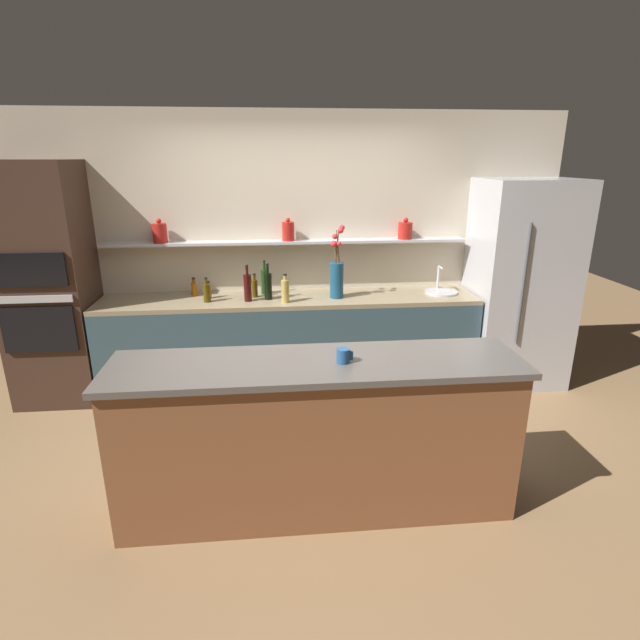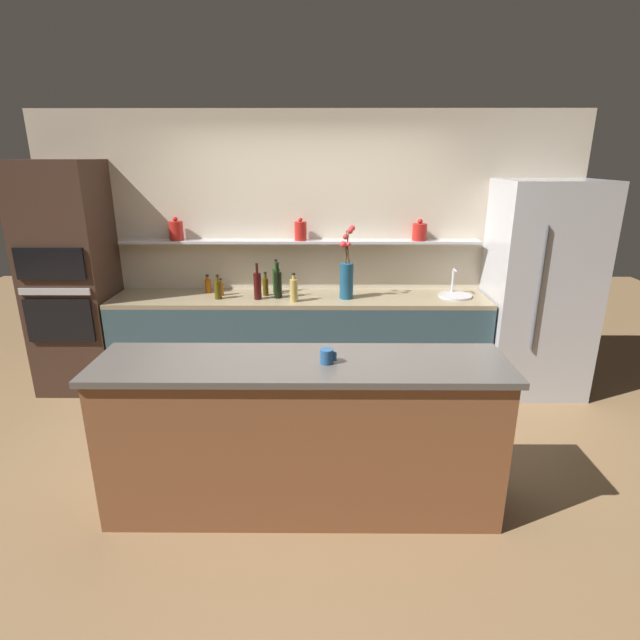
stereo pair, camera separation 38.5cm
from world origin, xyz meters
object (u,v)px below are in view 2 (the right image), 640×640
at_px(oven_tower, 71,280).
at_px(bottle_oil_0, 218,289).
at_px(coffee_mug, 327,356).
at_px(bottle_spirit_3, 294,290).
at_px(sink_fixture, 455,294).
at_px(bottle_sauce_4, 221,288).
at_px(bottle_oil_5, 265,286).
at_px(bottle_wine_7, 278,284).
at_px(bottle_wine_6, 257,285).
at_px(bottle_wine_2, 276,280).
at_px(flower_vase, 347,275).
at_px(refrigerator, 539,290).
at_px(bottle_sauce_1, 208,285).

bearing_deg(oven_tower, bottle_oil_0, -3.36).
bearing_deg(coffee_mug, bottle_spirit_3, 99.85).
bearing_deg(sink_fixture, bottle_sauce_4, 179.22).
bearing_deg(bottle_oil_5, sink_fixture, -0.96).
xyz_separation_m(oven_tower, bottle_wine_7, (1.95, -0.04, -0.03)).
height_order(sink_fixture, bottle_oil_0, sink_fixture).
bearing_deg(sink_fixture, bottle_wine_6, -176.87).
xyz_separation_m(sink_fixture, bottle_oil_5, (-1.80, 0.03, 0.07)).
relative_size(sink_fixture, bottle_oil_0, 1.36).
bearing_deg(oven_tower, bottle_oil_5, 1.31).
bearing_deg(bottle_wine_7, bottle_wine_2, 99.17).
xyz_separation_m(flower_vase, bottle_spirit_3, (-0.48, -0.11, -0.11)).
height_order(flower_vase, bottle_oil_5, flower_vase).
distance_m(refrigerator, bottle_sauce_1, 3.15).
distance_m(bottle_sauce_1, bottle_oil_5, 0.58).
xyz_separation_m(bottle_wine_2, bottle_sauce_4, (-0.52, -0.11, -0.05)).
relative_size(bottle_sauce_4, bottle_wine_6, 0.49).
xyz_separation_m(bottle_oil_0, coffee_mug, (1.00, -1.75, 0.05)).
bearing_deg(bottle_sauce_1, bottle_wine_6, -23.99).
xyz_separation_m(flower_vase, bottle_wine_7, (-0.64, 0.01, -0.09)).
distance_m(refrigerator, bottle_sauce_4, 3.00).
bearing_deg(sink_fixture, coffee_mug, -123.60).
bearing_deg(bottle_sauce_4, refrigerator, -1.51).
bearing_deg(bottle_oil_5, bottle_sauce_1, 170.35).
height_order(refrigerator, oven_tower, oven_tower).
height_order(bottle_wine_2, bottle_spirit_3, bottle_wine_2).
bearing_deg(bottle_sauce_4, bottle_spirit_3, -16.53).
distance_m(bottle_wine_6, bottle_wine_7, 0.19).
bearing_deg(coffee_mug, bottle_wine_2, 103.47).
bearing_deg(bottle_sauce_1, oven_tower, -173.65).
bearing_deg(refrigerator, bottle_wine_6, -178.84).
xyz_separation_m(bottle_oil_0, bottle_spirit_3, (0.71, -0.09, 0.02)).
bearing_deg(coffee_mug, bottle_oil_5, 106.92).
relative_size(bottle_oil_0, bottle_spirit_3, 0.86).
bearing_deg(bottle_sauce_4, bottle_wine_6, -19.67).
bearing_deg(coffee_mug, flower_vase, 83.76).
bearing_deg(bottle_wine_2, bottle_oil_0, -155.77).
bearing_deg(flower_vase, oven_tower, 178.78).
bearing_deg(bottle_wine_2, bottle_sauce_1, -178.78).
height_order(flower_vase, bottle_spirit_3, flower_vase).
bearing_deg(sink_fixture, bottle_oil_0, -177.59).
bearing_deg(flower_vase, bottle_oil_0, -178.71).
height_order(refrigerator, bottle_oil_0, refrigerator).
bearing_deg(bottle_sauce_4, bottle_wine_2, 12.05).
relative_size(sink_fixture, bottle_sauce_1, 1.76).
relative_size(oven_tower, bottle_wine_7, 6.38).
height_order(sink_fixture, bottle_wine_7, bottle_wine_7).
relative_size(oven_tower, bottle_wine_6, 6.37).
bearing_deg(bottle_oil_5, coffee_mug, -73.08).
bearing_deg(bottle_spirit_3, bottle_sauce_4, 163.47).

